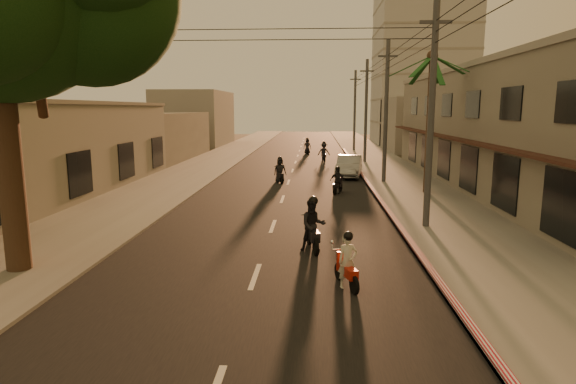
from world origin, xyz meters
The scene contains 20 objects.
ground centered at (0.00, 0.00, 0.00)m, with size 160.00×160.00×0.00m, color #383023.
road centered at (0.00, 20.00, 0.01)m, with size 10.00×140.00×0.02m, color black.
sidewalk_right centered at (7.50, 20.00, 0.06)m, with size 5.00×140.00×0.12m, color slate.
sidewalk_left centered at (-7.50, 20.00, 0.06)m, with size 5.00×140.00×0.12m, color slate.
curb_stripe centered at (5.10, 15.00, 0.10)m, with size 0.20×60.00×0.20m, color #B21325.
shophouse_row centered at (13.95, 18.00, 3.65)m, with size 8.80×34.20×7.30m.
left_building centered at (-13.98, 14.00, 2.60)m, with size 8.20×24.20×5.20m.
distant_tower centered at (16.00, 56.00, 14.00)m, with size 12.10×12.10×28.00m.
palm_tree centered at (8.00, 16.00, 7.15)m, with size 5.00×5.00×8.20m.
utility_poles centered at (6.20, 20.00, 6.54)m, with size 1.20×48.26×9.00m.
filler_right centered at (14.00, 45.00, 3.00)m, with size 8.00×14.00×6.00m, color gray.
filler_left_near centered at (-14.00, 34.00, 2.20)m, with size 8.00×14.00×4.40m, color gray.
filler_left_far centered at (-14.00, 52.00, 3.50)m, with size 8.00×14.00×7.00m, color gray.
scooter_red centered at (2.59, 1.30, 0.71)m, with size 0.83×1.56×1.58m.
scooter_mid_a centered at (1.65, 4.70, 0.86)m, with size 1.11×1.91×1.90m.
scooter_mid_b centered at (3.01, 15.91, 0.72)m, with size 1.11×1.55×1.58m.
scooter_far_a centered at (-0.54, 19.76, 0.79)m, with size 1.08×1.72×1.73m.
scooter_far_b centered at (2.56, 32.86, 0.84)m, with size 1.26×1.87×1.84m.
parked_car centered at (4.16, 22.83, 0.76)m, with size 2.25×4.80×1.52m, color #94979B.
scooter_far_c centered at (0.94, 40.01, 0.78)m, with size 0.86×1.77×1.73m.
Camera 1 is at (1.67, -11.17, 4.79)m, focal length 30.00 mm.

